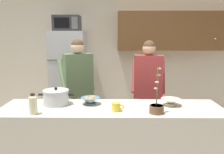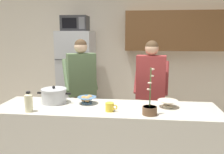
% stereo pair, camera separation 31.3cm
% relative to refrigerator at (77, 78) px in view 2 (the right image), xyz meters
% --- Properties ---
extents(back_wall_unit, '(6.00, 0.48, 2.60)m').
position_rel_refrigerator_xyz_m(back_wall_unit, '(1.11, 0.40, 0.52)').
color(back_wall_unit, beige).
rests_on(back_wall_unit, ground).
extents(kitchen_island, '(2.51, 0.68, 0.92)m').
position_rel_refrigerator_xyz_m(kitchen_island, '(0.83, -1.85, -0.44)').
color(kitchen_island, beige).
rests_on(kitchen_island, ground).
extents(refrigerator, '(0.64, 0.68, 1.80)m').
position_rel_refrigerator_xyz_m(refrigerator, '(0.00, 0.00, 0.00)').
color(refrigerator, '#B7BABF').
rests_on(refrigerator, ground).
extents(microwave, '(0.48, 0.37, 0.28)m').
position_rel_refrigerator_xyz_m(microwave, '(0.00, -0.02, 1.04)').
color(microwave, '#2D2D30').
rests_on(microwave, refrigerator).
extents(person_near_pot, '(0.62, 0.57, 1.67)m').
position_rel_refrigerator_xyz_m(person_near_pot, '(0.31, -0.91, 0.15)').
color(person_near_pot, '#726656').
rests_on(person_near_pot, ground).
extents(person_by_sink, '(0.54, 0.46, 1.65)m').
position_rel_refrigerator_xyz_m(person_by_sink, '(1.37, -0.98, 0.13)').
color(person_by_sink, '#726656').
rests_on(person_by_sink, ground).
extents(cooking_pot, '(0.41, 0.30, 0.21)m').
position_rel_refrigerator_xyz_m(cooking_pot, '(0.18, -1.74, 0.11)').
color(cooking_pot, silver).
rests_on(cooking_pot, kitchen_island).
extents(coffee_mug, '(0.13, 0.09, 0.10)m').
position_rel_refrigerator_xyz_m(coffee_mug, '(0.89, -1.99, 0.07)').
color(coffee_mug, yellow).
rests_on(coffee_mug, kitchen_island).
extents(bread_bowl, '(0.23, 0.23, 0.10)m').
position_rel_refrigerator_xyz_m(bread_bowl, '(0.58, -1.73, 0.07)').
color(bread_bowl, '#4C7299').
rests_on(bread_bowl, kitchen_island).
extents(empty_bowl, '(0.23, 0.23, 0.08)m').
position_rel_refrigerator_xyz_m(empty_bowl, '(1.52, -1.77, 0.07)').
color(empty_bowl, beige).
rests_on(empty_bowl, kitchen_island).
extents(bottle_near_edge, '(0.08, 0.08, 0.22)m').
position_rel_refrigerator_xyz_m(bottle_near_edge, '(0.03, -2.09, 0.13)').
color(bottle_near_edge, beige).
rests_on(bottle_near_edge, kitchen_island).
extents(potted_orchid, '(0.15, 0.15, 0.49)m').
position_rel_refrigerator_xyz_m(potted_orchid, '(1.30, -2.05, 0.09)').
color(potted_orchid, brown).
rests_on(potted_orchid, kitchen_island).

